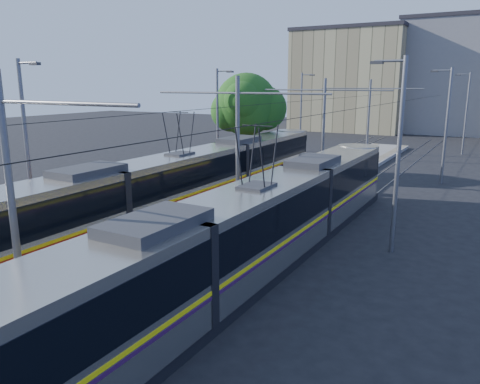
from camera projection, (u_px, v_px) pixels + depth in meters
The scene contains 13 objects.
ground at pixel (126, 283), 16.64m from camera, with size 160.00×160.00×0.00m, color black.
platform at pixel (306, 188), 30.99m from camera, with size 4.00×50.00×0.30m, color gray.
tactile_strip_left at pixel (286, 184), 31.65m from camera, with size 0.70×50.00×0.01m, color gray.
tactile_strip_right at pixel (327, 189), 30.25m from camera, with size 0.70×50.00×0.01m, color gray.
rails at pixel (305, 190), 31.02m from camera, with size 8.71×70.00×0.03m.
tram_left at pixel (181, 184), 24.88m from camera, with size 2.43×31.31×5.50m.
tram_right at pixel (256, 226), 17.13m from camera, with size 2.43×28.03×5.50m.
catenary at pixel (290, 125), 27.59m from camera, with size 9.20×70.00×7.00m.
street_lamps at pixel (328, 123), 33.46m from camera, with size 15.18×38.22×8.00m.
shelter at pixel (304, 169), 30.62m from camera, with size 0.73×1.06×2.18m.
tree at pixel (251, 106), 36.43m from camera, with size 5.35×4.94×7.77m.
building_left at pixel (352, 80), 70.53m from camera, with size 16.32×12.24×14.84m.
building_centre at pixel (472, 76), 66.07m from camera, with size 18.36×14.28×15.89m.
Camera 1 is at (11.22, -11.41, 6.94)m, focal length 35.00 mm.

